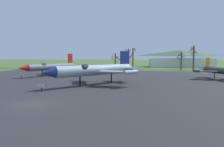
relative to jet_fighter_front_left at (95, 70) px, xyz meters
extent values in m
plane|color=#425B2D|center=(-1.97, -14.52, -2.44)|extent=(600.00, 600.00, 0.00)
cube|color=#28282B|center=(-1.97, 4.01, -2.42)|extent=(70.96, 61.77, 0.05)
cube|color=#394E28|center=(-1.97, 40.90, -2.41)|extent=(130.96, 12.00, 0.06)
cylinder|color=#8EA3B2|center=(0.17, 0.24, -0.05)|extent=(9.89, 12.67, 1.67)
cone|color=navy|center=(-4.70, -6.44, -0.05)|extent=(2.46, 2.57, 1.54)
cylinder|color=black|center=(4.64, 6.35, -0.05)|extent=(1.49, 1.43, 1.17)
ellipsoid|color=#19232D|center=(-1.16, -1.59, 0.41)|extent=(1.24, 2.33, 1.16)
cube|color=#8EA3B2|center=(-1.79, 3.05, -0.17)|extent=(3.88, 5.33, 0.16)
cube|color=#8EA3B2|center=(3.45, -0.78, -0.17)|extent=(4.94, 2.58, 0.16)
cylinder|color=#8EA3B2|center=(-3.28, 5.10, -0.17)|extent=(2.08, 2.53, 0.62)
cylinder|color=#8EA3B2|center=(5.86, -1.58, -0.17)|extent=(2.08, 2.53, 0.62)
cube|color=navy|center=(3.99, 5.46, 1.94)|extent=(1.46, 1.90, 2.30)
cube|color=#8EA3B2|center=(2.81, 6.31, 0.08)|extent=(2.72, 2.57, 0.16)
cube|color=#8EA3B2|center=(5.15, 4.60, 0.08)|extent=(2.72, 2.57, 0.16)
cylinder|color=black|center=(-1.70, -2.33, -1.66)|extent=(0.22, 0.22, 1.56)
cylinder|color=black|center=(2.05, 2.81, -1.66)|extent=(0.22, 0.22, 1.56)
cylinder|color=black|center=(-4.78, -8.02, -2.14)|extent=(0.08, 0.08, 0.61)
cube|color=white|center=(-4.78, -8.02, -1.65)|extent=(0.67, 0.30, 0.40)
cylinder|color=#565B60|center=(-14.43, 13.33, -0.27)|extent=(6.19, 12.79, 1.52)
cone|color=red|center=(-17.23, 6.17, -0.27)|extent=(2.11, 2.59, 1.39)
cylinder|color=black|center=(-11.93, 19.73, -0.27)|extent=(1.29, 1.16, 1.06)
ellipsoid|color=#19232D|center=(-15.29, 11.13, 0.15)|extent=(1.15, 2.17, 1.09)
cube|color=#565B60|center=(-16.59, 16.17, -0.38)|extent=(5.02, 5.17, 0.14)
cube|color=#565B60|center=(-10.91, 13.95, -0.38)|extent=(4.82, 3.06, 0.14)
cube|color=red|center=(-12.23, 18.95, 1.68)|extent=(0.73, 1.49, 2.38)
cube|color=#565B60|center=(-13.41, 19.22, -0.16)|extent=(2.18, 1.97, 0.14)
cube|color=#565B60|center=(-11.18, 18.35, -0.16)|extent=(2.18, 1.97, 0.14)
cylinder|color=black|center=(-15.48, 10.64, -1.73)|extent=(0.20, 0.20, 1.41)
cylinder|color=black|center=(-13.38, 16.02, -1.73)|extent=(0.20, 0.20, 1.41)
cylinder|color=black|center=(-17.16, 5.56, -2.11)|extent=(0.08, 0.08, 0.65)
cube|color=white|center=(-17.16, 5.56, -1.63)|extent=(0.66, 0.30, 0.33)
cylinder|color=#33383D|center=(22.15, 11.90, -0.65)|extent=(4.55, 10.68, 1.25)
cylinder|color=black|center=(20.39, 17.28, -0.65)|extent=(1.04, 0.92, 0.87)
cube|color=#33383D|center=(19.43, 11.96, -0.74)|extent=(4.31, 3.12, 0.12)
cylinder|color=#33383D|center=(17.39, 11.99, -0.74)|extent=(1.06, 2.04, 0.47)
cube|color=yellow|center=(20.60, 16.62, 0.93)|extent=(0.54, 1.27, 1.91)
cube|color=#33383D|center=(19.65, 16.16, -0.56)|extent=(1.88, 1.61, 0.12)
cube|color=#33383D|center=(21.64, 16.82, -0.56)|extent=(1.88, 1.61, 0.12)
cylinder|color=black|center=(21.41, 14.16, -1.86)|extent=(0.17, 0.17, 1.17)
cylinder|color=brown|center=(-4.67, 42.06, 0.45)|extent=(0.55, 0.55, 5.78)
cylinder|color=brown|center=(-5.74, 41.96, 2.00)|extent=(0.52, 2.38, 2.18)
cylinder|color=brown|center=(-3.63, 41.61, 1.60)|extent=(1.22, 2.33, 1.45)
cylinder|color=brown|center=(-4.17, 42.62, 1.88)|extent=(1.36, 1.25, 1.15)
cylinder|color=#42382D|center=(-0.14, 43.87, 1.29)|extent=(0.47, 0.47, 7.46)
cylinder|color=#42382D|center=(-0.70, 43.29, 4.30)|extent=(1.44, 1.40, 1.63)
cylinder|color=#42382D|center=(-1.34, 44.59, 2.11)|extent=(1.72, 2.64, 2.07)
cylinder|color=#42382D|center=(0.14, 44.86, 2.03)|extent=(2.09, 0.74, 1.16)
cylinder|color=#42382D|center=(0.44, 44.42, 4.32)|extent=(1.27, 1.33, 0.93)
cylinder|color=#42382D|center=(-0.80, 43.13, 3.38)|extent=(1.71, 1.54, 2.13)
cylinder|color=brown|center=(1.27, 45.94, 1.44)|extent=(0.52, 0.52, 7.77)
cylinder|color=brown|center=(2.03, 46.01, 4.78)|extent=(0.39, 1.65, 0.98)
cylinder|color=brown|center=(1.92, 45.89, 4.53)|extent=(0.31, 1.45, 1.31)
cylinder|color=brown|center=(0.58, 46.27, 2.44)|extent=(1.00, 1.70, 2.10)
cylinder|color=#42382D|center=(18.20, 43.04, 0.60)|extent=(0.41, 0.41, 6.08)
cylinder|color=#42382D|center=(17.97, 43.92, 1.46)|extent=(1.89, 0.62, 1.10)
cylinder|color=#42382D|center=(17.45, 43.76, 2.52)|extent=(1.70, 1.73, 1.99)
cylinder|color=#42382D|center=(18.29, 42.16, 2.25)|extent=(1.88, 0.42, 1.10)
cylinder|color=#42382D|center=(17.45, 42.52, 1.61)|extent=(1.27, 1.72, 1.14)
cylinder|color=brown|center=(22.05, 42.09, 1.65)|extent=(0.52, 0.52, 8.19)
cylinder|color=brown|center=(21.04, 42.72, 4.43)|extent=(1.48, 2.22, 2.03)
cylinder|color=brown|center=(21.55, 42.49, 4.77)|extent=(1.11, 1.28, 1.36)
cylinder|color=brown|center=(22.20, 41.38, 3.84)|extent=(1.65, 0.61, 1.35)
cylinder|color=brown|center=(21.50, 42.16, 3.22)|extent=(0.39, 1.31, 1.44)
cube|color=silver|center=(20.48, 65.04, -0.57)|extent=(28.12, 14.09, 3.75)
pyramid|color=#38563D|center=(20.48, 65.04, 3.77)|extent=(29.53, 14.79, 2.46)
camera|label=1|loc=(9.30, -31.89, 2.07)|focal=33.39mm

